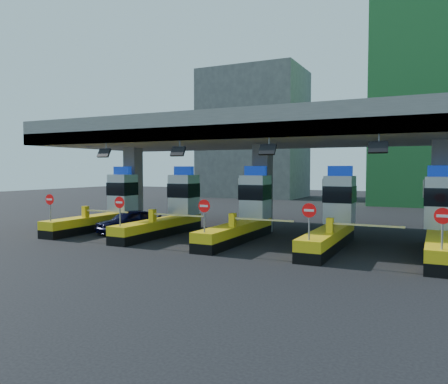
% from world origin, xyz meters
% --- Properties ---
extents(ground, '(120.00, 120.00, 0.00)m').
position_xyz_m(ground, '(0.00, 0.00, 0.00)').
color(ground, black).
rests_on(ground, ground).
extents(toll_canopy, '(28.00, 12.09, 7.00)m').
position_xyz_m(toll_canopy, '(0.00, 2.87, 6.13)').
color(toll_canopy, slate).
rests_on(toll_canopy, ground).
extents(toll_lane_far_left, '(4.43, 8.00, 4.16)m').
position_xyz_m(toll_lane_far_left, '(-10.00, 0.28, 1.40)').
color(toll_lane_far_left, black).
rests_on(toll_lane_far_left, ground).
extents(toll_lane_left, '(4.43, 8.00, 4.16)m').
position_xyz_m(toll_lane_left, '(-5.00, 0.28, 1.40)').
color(toll_lane_left, black).
rests_on(toll_lane_left, ground).
extents(toll_lane_center, '(4.43, 8.00, 4.16)m').
position_xyz_m(toll_lane_center, '(0.00, 0.28, 1.40)').
color(toll_lane_center, black).
rests_on(toll_lane_center, ground).
extents(toll_lane_right, '(4.43, 8.00, 4.16)m').
position_xyz_m(toll_lane_right, '(5.00, 0.28, 1.40)').
color(toll_lane_right, black).
rests_on(toll_lane_right, ground).
extents(toll_lane_far_right, '(4.43, 8.00, 4.16)m').
position_xyz_m(toll_lane_far_right, '(10.00, 0.28, 1.40)').
color(toll_lane_far_right, black).
rests_on(toll_lane_far_right, ground).
extents(bg_building_concrete, '(14.00, 10.00, 18.00)m').
position_xyz_m(bg_building_concrete, '(-14.00, 36.00, 9.00)').
color(bg_building_concrete, '#4C4C49').
rests_on(bg_building_concrete, ground).
extents(van, '(2.90, 4.60, 1.46)m').
position_xyz_m(van, '(-7.39, -0.81, 0.73)').
color(van, black).
rests_on(van, ground).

